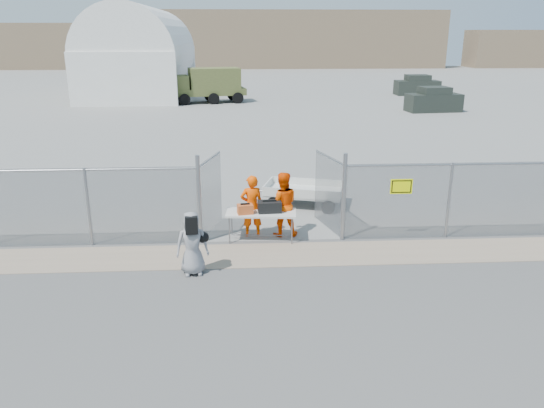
{
  "coord_description": "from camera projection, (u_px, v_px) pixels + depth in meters",
  "views": [
    {
      "loc": [
        -0.81,
        -11.91,
        5.63
      ],
      "look_at": [
        0.0,
        2.0,
        1.1
      ],
      "focal_mm": 35.0,
      "sensor_mm": 36.0,
      "label": 1
    }
  ],
  "objects": [
    {
      "name": "black_duffel",
      "position": [
        270.0,
        207.0,
        14.8
      ],
      "size": [
        0.67,
        0.41,
        0.31
      ],
      "primitive_type": "cube",
      "rotation": [
        0.0,
        0.0,
        0.06
      ],
      "color": "black",
      "rests_on": "folding_table"
    },
    {
      "name": "security_worker_left",
      "position": [
        252.0,
        206.0,
        15.11
      ],
      "size": [
        0.71,
        0.51,
        1.81
      ],
      "primitive_type": "imported",
      "rotation": [
        0.0,
        0.0,
        3.25
      ],
      "color": "#FC4B00",
      "rests_on": "ground"
    },
    {
      "name": "orange_bag",
      "position": [
        245.0,
        209.0,
        14.67
      ],
      "size": [
        0.46,
        0.35,
        0.26
      ],
      "primitive_type": "cube",
      "rotation": [
        0.0,
        0.0,
        0.17
      ],
      "color": "#CE5925",
      "rests_on": "folding_table"
    },
    {
      "name": "dirt_strip",
      "position": [
        274.0,
        255.0,
        14.04
      ],
      "size": [
        44.0,
        1.6,
        0.01
      ],
      "primitive_type": "cube",
      "color": "gray",
      "rests_on": "ground"
    },
    {
      "name": "distant_hills",
      "position": [
        276.0,
        39.0,
        86.04
      ],
      "size": [
        140.0,
        6.0,
        9.0
      ],
      "primitive_type": null,
      "color": "#7F684F",
      "rests_on": "ground"
    },
    {
      "name": "military_truck",
      "position": [
        209.0,
        86.0,
        43.94
      ],
      "size": [
        6.24,
        3.33,
        2.83
      ],
      "primitive_type": null,
      "rotation": [
        0.0,
        0.0,
        0.2
      ],
      "color": "brown",
      "rests_on": "ground"
    },
    {
      "name": "security_worker_right",
      "position": [
        282.0,
        204.0,
        15.15
      ],
      "size": [
        0.94,
        0.74,
        1.88
      ],
      "primitive_type": "imported",
      "rotation": [
        0.0,
        0.0,
        3.17
      ],
      "color": "#FC4B00",
      "rests_on": "ground"
    },
    {
      "name": "parked_vehicle_near",
      "position": [
        434.0,
        100.0,
        39.14
      ],
      "size": [
        4.07,
        2.17,
        1.77
      ],
      "primitive_type": null,
      "rotation": [
        0.0,
        0.0,
        0.11
      ],
      "color": "#252B25",
      "rests_on": "ground"
    },
    {
      "name": "parked_vehicle_mid",
      "position": [
        417.0,
        85.0,
        49.54
      ],
      "size": [
        4.01,
        1.82,
        1.81
      ],
      "primitive_type": null,
      "rotation": [
        0.0,
        0.0,
        0.0
      ],
      "color": "#252B25",
      "rests_on": "ground"
    },
    {
      "name": "utility_trailer",
      "position": [
        304.0,
        194.0,
        17.97
      ],
      "size": [
        3.69,
        2.59,
        0.81
      ],
      "primitive_type": null,
      "rotation": [
        0.0,
        0.0,
        -0.28
      ],
      "color": "silver",
      "rests_on": "ground"
    },
    {
      "name": "ground",
      "position": [
        277.0,
        271.0,
        13.1
      ],
      "size": [
        160.0,
        160.0,
        0.0
      ],
      "primitive_type": "plane",
      "color": "#464545"
    },
    {
      "name": "chain_link_fence",
      "position": [
        272.0,
        204.0,
        14.65
      ],
      "size": [
        40.0,
        0.2,
        2.2
      ],
      "primitive_type": null,
      "color": "gray",
      "rests_on": "ground"
    },
    {
      "name": "tarmac_inside",
      "position": [
        249.0,
        91.0,
        52.97
      ],
      "size": [
        160.0,
        80.0,
        0.01
      ],
      "primitive_type": "cube",
      "color": "gray",
      "rests_on": "ground"
    },
    {
      "name": "folding_table",
      "position": [
        261.0,
        226.0,
        14.98
      ],
      "size": [
        2.01,
        0.98,
        0.83
      ],
      "primitive_type": null,
      "rotation": [
        0.0,
        0.0,
        -0.09
      ],
      "color": "silver",
      "rests_on": "ground"
    },
    {
      "name": "quonset_hangar",
      "position": [
        141.0,
        51.0,
        49.29
      ],
      "size": [
        9.0,
        18.0,
        8.0
      ],
      "primitive_type": null,
      "color": "white",
      "rests_on": "ground"
    },
    {
      "name": "visitor",
      "position": [
        192.0,
        243.0,
        12.73
      ],
      "size": [
        0.83,
        0.6,
        1.59
      ],
      "primitive_type": "imported",
      "rotation": [
        0.0,
        0.0,
        0.13
      ],
      "color": "gray",
      "rests_on": "ground"
    }
  ]
}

